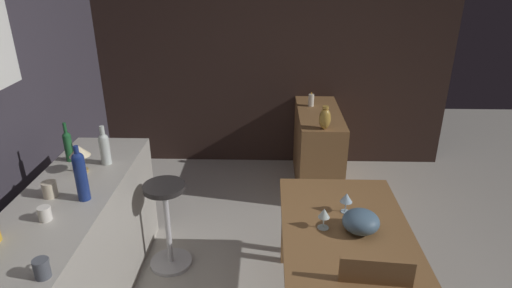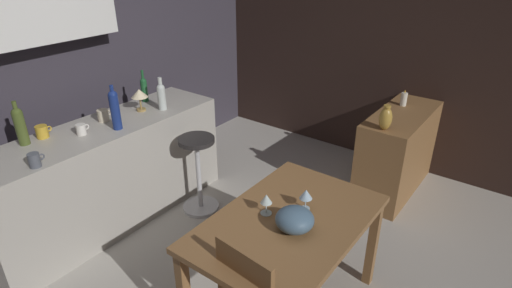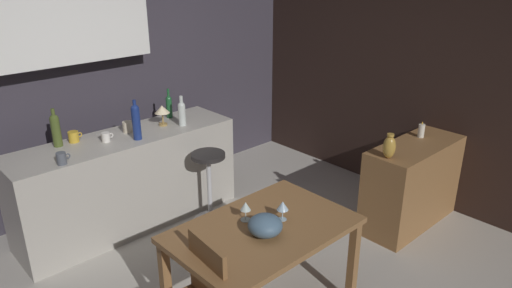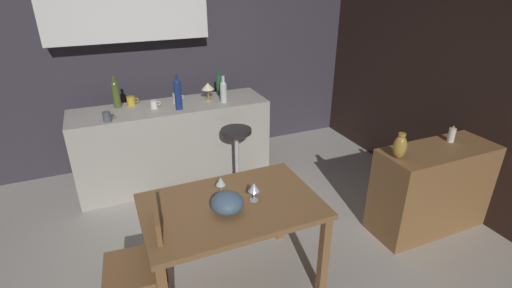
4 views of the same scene
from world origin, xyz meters
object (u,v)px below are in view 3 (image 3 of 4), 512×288
at_px(fruit_bowl, 265,225).
at_px(wine_bottle_cobalt, 136,121).
at_px(counter_lamp, 162,111).
at_px(wine_bottle_clear, 182,112).
at_px(pillar_candle_tall, 421,131).
at_px(sideboard_cabinet, 412,184).
at_px(cup_mustard, 74,137).
at_px(bar_stool, 209,186).
at_px(dining_table, 263,239).
at_px(cup_white, 106,137).
at_px(cup_slate, 62,158).
at_px(wine_bottle_green, 169,105).
at_px(wine_bottle_olive, 56,129).
at_px(cup_cream, 128,127).
at_px(wine_glass_right, 283,206).
at_px(vase_brass, 389,147).
at_px(wine_glass_left, 245,207).

bearing_deg(fruit_bowl, wine_bottle_cobalt, 87.71).
bearing_deg(fruit_bowl, counter_lamp, 76.96).
height_order(wine_bottle_clear, pillar_candle_tall, wine_bottle_clear).
bearing_deg(sideboard_cabinet, cup_mustard, 139.75).
relative_size(bar_stool, wine_bottle_cobalt, 2.00).
bearing_deg(wine_bottle_cobalt, bar_stool, -36.92).
height_order(dining_table, counter_lamp, counter_lamp).
bearing_deg(cup_white, cup_slate, -155.58).
distance_m(wine_bottle_cobalt, cup_white, 0.30).
distance_m(wine_bottle_green, cup_slate, 1.33).
relative_size(wine_bottle_olive, cup_slate, 3.08).
bearing_deg(cup_cream, cup_slate, -157.35).
height_order(dining_table, wine_bottle_cobalt, wine_bottle_cobalt).
bearing_deg(bar_stool, wine_bottle_clear, 88.51).
distance_m(wine_glass_right, counter_lamp, 1.85).
bearing_deg(wine_bottle_green, sideboard_cabinet, -55.63).
bearing_deg(cup_slate, cup_white, 24.42).
bearing_deg(wine_bottle_clear, vase_brass, -61.28).
relative_size(bar_stool, vase_brass, 3.29).
distance_m(wine_glass_right, wine_bottle_olive, 2.13).
xyz_separation_m(wine_bottle_olive, wine_bottle_green, (1.14, 0.00, -0.03)).
xyz_separation_m(wine_glass_right, counter_lamp, (0.22, 1.83, 0.21)).
bearing_deg(cup_mustard, dining_table, -77.60).
distance_m(dining_table, counter_lamp, 1.89).
height_order(wine_glass_right, wine_bottle_cobalt, wine_bottle_cobalt).
bearing_deg(pillar_candle_tall, wine_bottle_clear, 134.28).
xyz_separation_m(sideboard_cabinet, counter_lamp, (-1.55, 1.84, 0.64)).
relative_size(dining_table, wine_glass_right, 8.80).
height_order(wine_glass_left, pillar_candle_tall, pillar_candle_tall).
xyz_separation_m(wine_glass_left, pillar_candle_tall, (2.15, -0.11, 0.04)).
xyz_separation_m(wine_glass_right, wine_bottle_olive, (-0.74, 1.99, 0.21)).
bearing_deg(wine_bottle_cobalt, cup_mustard, 144.15).
bearing_deg(cup_cream, wine_glass_right, -86.35).
bearing_deg(wine_bottle_green, cup_cream, -169.80).
distance_m(fruit_bowl, vase_brass, 1.52).
relative_size(cup_white, counter_lamp, 0.54).
distance_m(cup_white, vase_brass, 2.47).
bearing_deg(cup_mustard, cup_cream, -11.20).
bearing_deg(cup_slate, wine_glass_right, -61.36).
distance_m(wine_bottle_green, wine_bottle_cobalt, 0.64).
xyz_separation_m(cup_slate, vase_brass, (2.16, -1.59, -0.03)).
distance_m(sideboard_cabinet, cup_white, 2.87).
distance_m(bar_stool, wine_glass_right, 1.42).
bearing_deg(wine_bottle_olive, sideboard_cabinet, -38.57).
xyz_separation_m(fruit_bowl, wine_bottle_clear, (0.58, 1.76, 0.22)).
height_order(dining_table, wine_bottle_green, wine_bottle_green).
xyz_separation_m(wine_bottle_green, cup_slate, (-1.27, -0.40, -0.08)).
relative_size(sideboard_cabinet, wine_glass_right, 7.81).
bearing_deg(wine_glass_right, counter_lamp, 83.23).
xyz_separation_m(wine_bottle_olive, cup_slate, (-0.13, -0.40, -0.11)).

